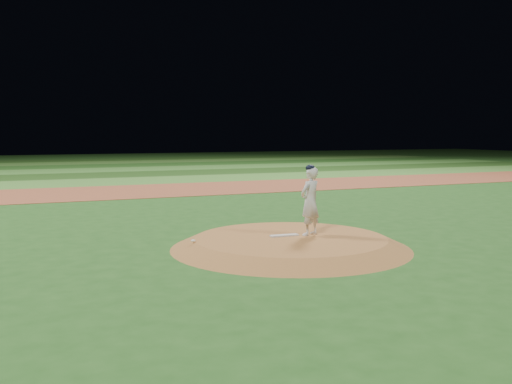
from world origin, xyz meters
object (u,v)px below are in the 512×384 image
pitching_rubber (284,235)px  rosin_bag (193,241)px  pitchers_mound (290,242)px  pitcher_on_mound (310,201)px

pitching_rubber → rosin_bag: (-2.15, 0.15, 0.01)m
pitchers_mound → rosin_bag: rosin_bag is taller
rosin_bag → pitchers_mound: bearing=-8.2°
rosin_bag → pitcher_on_mound: size_ratio=0.06×
pitchers_mound → pitching_rubber: bearing=113.0°
rosin_bag → pitcher_on_mound: bearing=-5.8°
pitchers_mound → rosin_bag: size_ratio=52.56×
pitcher_on_mound → pitchers_mound: bearing=-175.3°
pitching_rubber → rosin_bag: 2.15m
pitchers_mound → rosin_bag: bearing=171.8°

